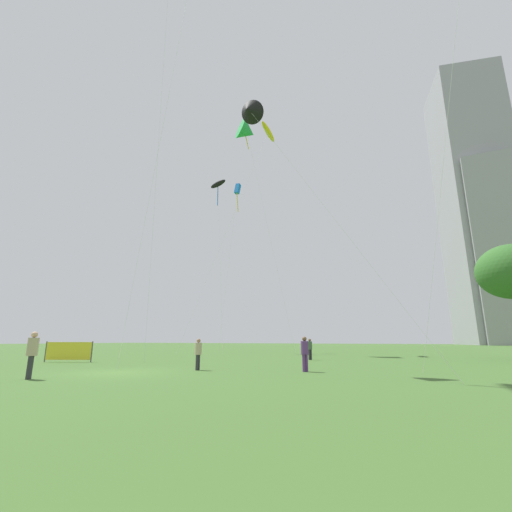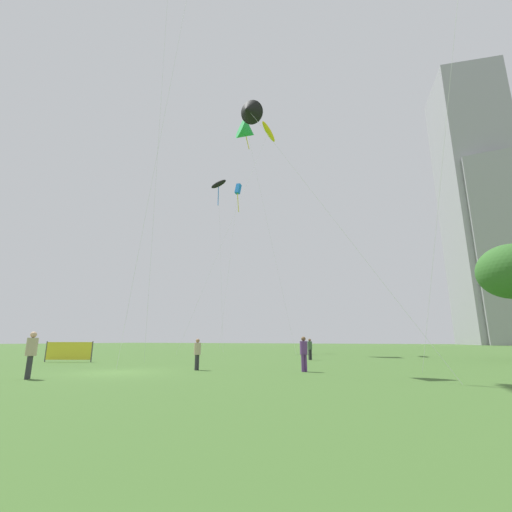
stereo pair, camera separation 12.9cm
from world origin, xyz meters
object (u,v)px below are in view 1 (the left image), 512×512
at_px(person_standing_0, 310,348).
at_px(person_standing_2, 305,351).
at_px(person_standing_1, 198,352).
at_px(kite_flying_1, 247,131).
at_px(distant_highrise_0, 496,250).
at_px(kite_flying_5, 218,184).
at_px(kite_flying_4, 237,190).
at_px(distant_highrise_1, 477,203).
at_px(person_standing_3, 32,351).
at_px(kite_flying_2, 250,111).
at_px(kite_flying_8, 268,132).
at_px(park_tree_1, 512,272).
at_px(event_banner, 69,351).

bearing_deg(person_standing_0, person_standing_2, 50.95).
height_order(person_standing_1, kite_flying_1, kite_flying_1).
relative_size(person_standing_2, distant_highrise_0, 0.03).
bearing_deg(kite_flying_5, kite_flying_1, -13.69).
xyz_separation_m(kite_flying_1, kite_flying_4, (-3.83, 4.46, -5.85)).
height_order(kite_flying_5, distant_highrise_0, distant_highrise_0).
distance_m(person_standing_1, kite_flying_1, 35.76).
bearing_deg(person_standing_1, distant_highrise_0, -20.34).
bearing_deg(distant_highrise_1, person_standing_3, -117.89).
distance_m(person_standing_0, distant_highrise_0, 111.92).
bearing_deg(person_standing_2, person_standing_1, -41.39).
xyz_separation_m(person_standing_3, kite_flying_2, (5.77, 7.69, 14.24)).
distance_m(person_standing_3, kite_flying_2, 17.18).
distance_m(distant_highrise_0, distant_highrise_1, 19.98).
bearing_deg(kite_flying_2, kite_flying_8, 111.11).
relative_size(person_standing_3, park_tree_1, 0.21).
height_order(person_standing_1, kite_flying_4, kite_flying_4).
bearing_deg(kite_flying_1, event_banner, -101.15).
xyz_separation_m(park_tree_1, distant_highrise_1, (13.36, 104.62, 41.83)).
height_order(person_standing_1, event_banner, person_standing_1).
distance_m(person_standing_2, person_standing_3, 11.83).
relative_size(person_standing_2, event_banner, 0.53).
xyz_separation_m(kite_flying_4, kite_flying_5, (-1.30, -3.21, -0.21)).
relative_size(kite_flying_2, distant_highrise_0, 0.27).
distance_m(person_standing_0, kite_flying_1, 31.07).
distance_m(kite_flying_1, event_banner, 34.17).
distance_m(person_standing_0, kite_flying_4, 29.60).
bearing_deg(kite_flying_8, event_banner, -105.15).
xyz_separation_m(person_standing_2, park_tree_1, (11.82, 15.42, 5.64)).
xyz_separation_m(person_standing_0, kite_flying_1, (-10.64, 9.39, 27.65)).
relative_size(person_standing_3, distant_highrise_1, 0.02).
bearing_deg(distant_highrise_1, distant_highrise_0, -83.11).
relative_size(person_standing_1, event_banner, 0.50).
xyz_separation_m(kite_flying_5, event_banner, (1.29, -20.71, -21.77)).
xyz_separation_m(person_standing_3, kite_flying_4, (-8.65, 31.93, 21.67)).
height_order(park_tree_1, event_banner, park_tree_1).
distance_m(kite_flying_8, park_tree_1, 33.14).
relative_size(kite_flying_1, distant_highrise_1, 0.31).
xyz_separation_m(person_standing_2, distant_highrise_0, (27.38, 113.98, 28.56)).
distance_m(kite_flying_1, kite_flying_4, 8.29).
bearing_deg(person_standing_1, kite_flying_8, 10.42).
bearing_deg(park_tree_1, person_standing_2, -127.47).
height_order(kite_flying_5, distant_highrise_1, distant_highrise_1).
relative_size(park_tree_1, distant_highrise_1, 0.09).
relative_size(park_tree_1, event_banner, 2.81).
xyz_separation_m(distant_highrise_1, event_banner, (-42.58, -120.00, -47.69)).
xyz_separation_m(park_tree_1, distant_highrise_0, (15.56, 98.56, 22.92)).
distance_m(person_standing_0, kite_flying_5, 28.77).
height_order(kite_flying_1, kite_flying_4, kite_flying_1).
distance_m(person_standing_0, kite_flying_2, 17.73).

